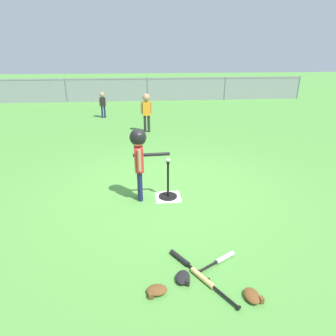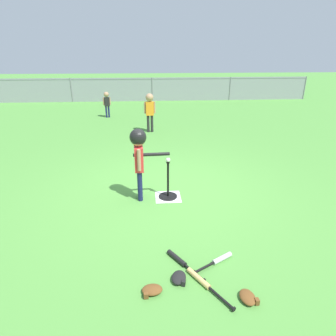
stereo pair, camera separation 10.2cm
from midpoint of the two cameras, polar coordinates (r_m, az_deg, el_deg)
ground_plane at (r=5.30m, az=0.45°, el=-4.48°), size 60.00×60.00×0.00m
home_plate at (r=5.08m, az=0.58°, el=-5.72°), size 0.44×0.44×0.01m
batting_tee at (r=5.03m, az=0.58°, el=-4.72°), size 0.32×0.32×0.66m
baseball_on_tee at (r=4.79m, az=0.61°, el=1.61°), size 0.07×0.07×0.07m
batter_child at (r=4.69m, az=-5.17°, el=3.51°), size 0.65×0.35×1.24m
fielder_deep_left at (r=9.04m, az=-3.31°, el=11.86°), size 0.35×0.24×1.19m
fielder_near_right at (r=11.39m, az=-11.78°, el=12.84°), size 0.28×0.19×0.96m
spare_bat_silver at (r=3.72m, az=10.75°, el=-17.49°), size 0.53×0.34×0.06m
spare_bat_wood at (r=3.42m, az=7.85°, el=-21.48°), size 0.41×0.62×0.06m
spare_bat_black at (r=3.65m, az=3.27°, el=-17.90°), size 0.40×0.56×0.06m
glove_by_plate at (r=3.31m, az=-2.25°, el=-23.01°), size 0.22×0.18×0.07m
glove_near_bats at (r=3.44m, az=3.08°, el=-20.88°), size 0.22×0.26×0.07m
glove_tossed_aside at (r=3.35m, az=16.47°, el=-23.36°), size 0.18×0.23×0.07m
outfield_fence at (r=15.07m, az=-2.95°, el=15.44°), size 16.06×0.06×1.15m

